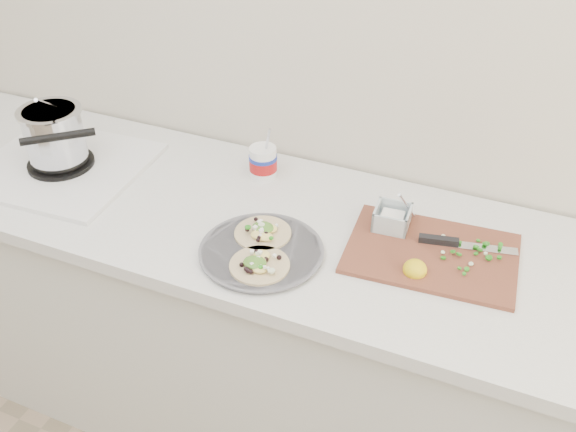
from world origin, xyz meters
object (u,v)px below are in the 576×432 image
at_px(stove, 57,146).
at_px(cutboard, 431,247).
at_px(taco_plate, 261,249).
at_px(tub, 264,159).

relative_size(stove, cutboard, 1.15).
height_order(taco_plate, cutboard, cutboard).
height_order(stove, taco_plate, stove).
distance_m(taco_plate, tub, 0.36).
xyz_separation_m(taco_plate, tub, (-0.15, 0.33, 0.05)).
bearing_deg(cutboard, tub, 159.54).
bearing_deg(taco_plate, tub, 113.87).
height_order(stove, tub, stove).
xyz_separation_m(taco_plate, cutboard, (0.39, 0.17, -0.00)).
bearing_deg(stove, cutboard, -0.80).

